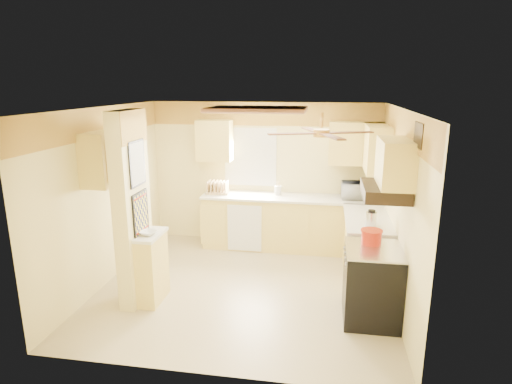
% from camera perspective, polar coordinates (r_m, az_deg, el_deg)
% --- Properties ---
extents(floor, '(4.00, 4.00, 0.00)m').
position_cam_1_polar(floor, '(6.21, -1.49, -12.59)').
color(floor, tan).
rests_on(floor, ground).
extents(ceiling, '(4.00, 4.00, 0.00)m').
position_cam_1_polar(ceiling, '(5.55, -1.66, 11.10)').
color(ceiling, white).
rests_on(ceiling, wall_back).
extents(wall_back, '(4.00, 0.00, 4.00)m').
position_cam_1_polar(wall_back, '(7.58, 1.14, 2.42)').
color(wall_back, '#F3E294').
rests_on(wall_back, floor).
extents(wall_front, '(4.00, 0.00, 4.00)m').
position_cam_1_polar(wall_front, '(4.01, -6.77, -8.68)').
color(wall_front, '#F3E294').
rests_on(wall_front, floor).
extents(wall_left, '(0.00, 3.80, 3.80)m').
position_cam_1_polar(wall_left, '(6.43, -19.36, -0.55)').
color(wall_left, '#F3E294').
rests_on(wall_left, floor).
extents(wall_right, '(0.00, 3.80, 3.80)m').
position_cam_1_polar(wall_right, '(5.74, 18.46, -2.23)').
color(wall_right, '#F3E294').
rests_on(wall_right, floor).
extents(wallpaper_border, '(4.00, 0.02, 0.40)m').
position_cam_1_polar(wallpaper_border, '(7.41, 1.16, 10.36)').
color(wallpaper_border, '#FFCC4B').
rests_on(wallpaper_border, wall_back).
extents(partition_column, '(0.20, 0.70, 2.50)m').
position_cam_1_polar(partition_column, '(5.67, -16.19, -2.25)').
color(partition_column, '#F3E294').
rests_on(partition_column, floor).
extents(partition_ledge, '(0.25, 0.55, 0.90)m').
position_cam_1_polar(partition_ledge, '(5.85, -13.67, -9.90)').
color(partition_ledge, '#FFDD6F').
rests_on(partition_ledge, floor).
extents(ledge_top, '(0.28, 0.58, 0.04)m').
position_cam_1_polar(ledge_top, '(5.68, -13.95, -5.57)').
color(ledge_top, white).
rests_on(ledge_top, partition_ledge).
extents(lower_cabinets_back, '(3.00, 0.60, 0.90)m').
position_cam_1_polar(lower_cabinets_back, '(7.44, 4.60, -4.22)').
color(lower_cabinets_back, '#FFDD6F').
rests_on(lower_cabinets_back, floor).
extents(lower_cabinets_right, '(0.60, 1.40, 0.90)m').
position_cam_1_polar(lower_cabinets_right, '(6.52, 14.49, -7.41)').
color(lower_cabinets_right, '#FFDD6F').
rests_on(lower_cabinets_right, floor).
extents(countertop_back, '(3.04, 0.64, 0.04)m').
position_cam_1_polar(countertop_back, '(7.30, 4.67, -0.75)').
color(countertop_back, white).
rests_on(countertop_back, lower_cabinets_back).
extents(countertop_right, '(0.64, 1.44, 0.04)m').
position_cam_1_polar(countertop_right, '(6.36, 14.66, -3.46)').
color(countertop_right, white).
rests_on(countertop_right, lower_cabinets_right).
extents(dishwasher_panel, '(0.58, 0.02, 0.80)m').
position_cam_1_polar(dishwasher_panel, '(7.25, -1.55, -4.85)').
color(dishwasher_panel, white).
rests_on(dishwasher_panel, lower_cabinets_back).
extents(window, '(0.92, 0.02, 1.02)m').
position_cam_1_polar(window, '(7.55, -0.74, 4.69)').
color(window, white).
rests_on(window, wall_back).
extents(upper_cab_back_left, '(0.60, 0.35, 0.70)m').
position_cam_1_polar(upper_cab_back_left, '(7.48, -5.54, 6.86)').
color(upper_cab_back_left, '#FFDD6F').
rests_on(upper_cab_back_left, wall_back).
extents(upper_cab_back_right, '(0.90, 0.35, 0.70)m').
position_cam_1_polar(upper_cab_back_right, '(7.25, 13.26, 6.31)').
color(upper_cab_back_right, '#FFDD6F').
rests_on(upper_cab_back_right, wall_back).
extents(upper_cab_right, '(0.35, 1.00, 0.70)m').
position_cam_1_polar(upper_cab_right, '(6.80, 15.83, 5.65)').
color(upper_cab_right, '#FFDD6F').
rests_on(upper_cab_right, wall_right).
extents(upper_cab_left_wall, '(0.35, 0.75, 0.70)m').
position_cam_1_polar(upper_cab_left_wall, '(6.01, -19.48, 4.30)').
color(upper_cab_left_wall, '#FFDD6F').
rests_on(upper_cab_left_wall, wall_left).
extents(upper_cab_over_stove, '(0.35, 0.76, 0.52)m').
position_cam_1_polar(upper_cab_over_stove, '(5.02, 18.05, 3.75)').
color(upper_cab_over_stove, '#FFDD6F').
rests_on(upper_cab_over_stove, wall_right).
extents(stove, '(0.68, 0.77, 0.92)m').
position_cam_1_polar(stove, '(5.46, 15.18, -11.72)').
color(stove, black).
rests_on(stove, floor).
extents(range_hood, '(0.50, 0.76, 0.14)m').
position_cam_1_polar(range_hood, '(5.08, 16.82, 0.14)').
color(range_hood, black).
rests_on(range_hood, upper_cab_over_stove).
extents(poster_menu, '(0.02, 0.42, 0.57)m').
position_cam_1_polar(poster_menu, '(5.49, -15.57, 3.71)').
color(poster_menu, black).
rests_on(poster_menu, partition_column).
extents(poster_nashville, '(0.02, 0.42, 0.57)m').
position_cam_1_polar(poster_nashville, '(5.64, -15.13, -2.80)').
color(poster_nashville, black).
rests_on(poster_nashville, partition_column).
extents(ceiling_light_panel, '(1.35, 0.95, 0.06)m').
position_cam_1_polar(ceiling_light_panel, '(6.03, 0.21, 10.94)').
color(ceiling_light_panel, brown).
rests_on(ceiling_light_panel, ceiling).
extents(ceiling_fan, '(1.15, 1.15, 0.26)m').
position_cam_1_polar(ceiling_fan, '(4.77, 8.70, 7.84)').
color(ceiling_fan, gold).
rests_on(ceiling_fan, ceiling).
extents(vent_grate, '(0.02, 0.40, 0.25)m').
position_cam_1_polar(vent_grate, '(4.66, 20.89, 7.10)').
color(vent_grate, black).
rests_on(vent_grate, wall_right).
extents(microwave, '(0.51, 0.36, 0.28)m').
position_cam_1_polar(microwave, '(7.30, 13.31, 0.19)').
color(microwave, white).
rests_on(microwave, countertop_back).
extents(bowl, '(0.26, 0.26, 0.05)m').
position_cam_1_polar(bowl, '(5.61, -14.17, -5.32)').
color(bowl, white).
rests_on(bowl, ledge_top).
extents(dutch_oven, '(0.26, 0.26, 0.17)m').
position_cam_1_polar(dutch_oven, '(5.40, 15.13, -5.76)').
color(dutch_oven, '#B7210F').
rests_on(dutch_oven, stove).
extents(kettle, '(0.14, 0.14, 0.22)m').
position_cam_1_polar(kettle, '(5.96, 15.12, -3.44)').
color(kettle, silver).
rests_on(kettle, countertop_right).
extents(dish_rack, '(0.39, 0.30, 0.22)m').
position_cam_1_polar(dish_rack, '(7.50, -5.15, 0.42)').
color(dish_rack, '#D6B67B').
rests_on(dish_rack, countertop_back).
extents(utensil_crock, '(0.12, 0.12, 0.24)m').
position_cam_1_polar(utensil_crock, '(7.39, 2.95, 0.25)').
color(utensil_crock, white).
rests_on(utensil_crock, countertop_back).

